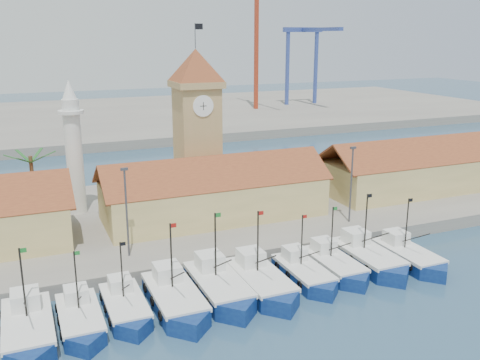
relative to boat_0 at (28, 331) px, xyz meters
name	(u,v)px	position (x,y,z in m)	size (l,w,h in m)	color
ground	(292,300)	(21.82, -2.04, -0.80)	(400.00, 400.00, 0.00)	navy
quay	(204,212)	(21.82, 21.96, -0.05)	(140.00, 32.00, 1.50)	gray
terminal	(100,118)	(21.82, 107.96, 0.20)	(240.00, 80.00, 2.00)	gray
boat_0	(28,331)	(0.00, 0.00, 0.00)	(3.71, 10.17, 7.70)	navy
boat_1	(81,321)	(3.91, 0.24, -0.10)	(3.24, 8.86, 6.71)	navy
boat_2	(126,308)	(7.64, 0.86, -0.11)	(3.22, 8.82, 6.67)	navy
boat_3	(176,301)	(11.81, 0.31, 0.02)	(3.82, 10.48, 7.93)	navy
boat_4	(220,288)	(16.07, 0.94, 0.04)	(3.90, 10.70, 8.09)	navy
boat_5	(262,283)	(20.01, 0.48, 0.02)	(3.81, 10.44, 7.90)	navy
boat_6	(305,275)	(24.70, 0.75, -0.09)	(3.29, 9.00, 6.81)	navy
boat_7	(335,266)	(28.36, 1.22, -0.07)	(3.38, 9.25, 7.00)	navy
boat_8	(369,259)	(32.38, 1.19, 0.02)	(3.80, 10.41, 7.88)	navy
boat_9	(410,258)	(36.56, 0.05, -0.05)	(3.48, 9.54, 7.22)	navy
hall_center	(214,197)	(21.82, 17.96, 3.19)	(27.04, 10.13, 7.61)	#DCC278
hall_right	(424,171)	(53.82, 17.96, 3.19)	(31.20, 10.13, 7.61)	#DCC278
clock_tower	(197,124)	(21.82, 23.96, 11.17)	(5.80, 5.80, 22.70)	tan
minaret	(74,147)	(6.82, 25.96, 8.93)	(3.00, 3.00, 16.30)	silver
palm_tree	(33,184)	(1.82, 23.96, 5.45)	(5.60, 5.03, 8.39)	brown
lamp_posts	(244,194)	(22.32, 9.96, 5.68)	(80.70, 0.25, 9.03)	#3F3F44
crane_red_right	(258,19)	(66.03, 101.74, 26.43)	(1.00, 31.98, 45.58)	#A53119
gantry	(308,45)	(83.82, 104.61, 19.25)	(13.00, 22.00, 23.20)	#314597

